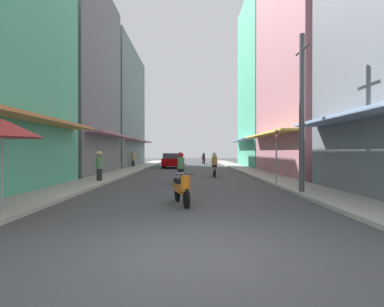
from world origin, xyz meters
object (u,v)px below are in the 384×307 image
Objects in this scene: pedestrian_crossing at (133,158)px; pedestrian_far at (99,165)px; motorbike_silver at (214,166)px; motorbike_orange at (182,188)px; utility_pole at (302,112)px; motorbike_red at (164,161)px; motorbike_maroon at (203,159)px; motorbike_green at (181,162)px; street_sign_no_entry at (276,149)px; vendor_umbrella at (2,128)px; motorbike_white at (181,170)px; parked_car at (172,160)px.

pedestrian_crossing is 1.00× the size of pedestrian_far.
motorbike_silver is 1.02× the size of motorbike_orange.
utility_pole is at bearing 25.25° from motorbike_orange.
motorbike_red is 18.22m from pedestrian_far.
motorbike_silver is at bearing -90.50° from motorbike_maroon.
street_sign_no_entry is (4.89, -12.06, 1.01)m from motorbike_green.
vendor_umbrella reaches higher than pedestrian_crossing.
utility_pole reaches higher than street_sign_no_entry.
motorbike_white is at bearing 61.62° from vendor_umbrella.
motorbike_red is 0.68× the size of street_sign_no_entry.
motorbike_red is at bearing 84.37° from pedestrian_far.
motorbike_white is (0.37, -11.30, 0.00)m from motorbike_green.
motorbike_maroon reaches higher than parked_car.
vendor_umbrella is (-4.10, -7.59, 1.48)m from motorbike_white.
parked_car reaches higher than motorbike_red.
motorbike_orange is 4.96m from vendor_umbrella.
pedestrian_crossing is at bearing -128.40° from motorbike_red.
vendor_umbrella is at bearing -101.55° from motorbike_maroon.
street_sign_no_entry is at bearing -8.74° from pedestrian_far.
utility_pole is 2.27× the size of street_sign_no_entry.
motorbike_silver is at bearing -72.28° from parked_car.
street_sign_no_entry reaches higher than motorbike_green.
motorbike_white is (-0.20, 5.79, 0.20)m from motorbike_orange.
motorbike_silver is at bearing 116.74° from street_sign_no_entry.
motorbike_silver is at bearing -71.41° from motorbike_green.
utility_pole reaches higher than vendor_umbrella.
street_sign_no_entry is (6.95, -19.47, 1.21)m from motorbike_red.
motorbike_silver is 1.00× the size of motorbike_red.
parked_car is at bearing 95.25° from motorbike_white.
motorbike_silver is at bearing 64.65° from motorbike_white.
motorbike_red is 20.71m from street_sign_no_entry.
motorbike_white is at bearing 141.31° from utility_pole.
motorbike_white is 6.38m from utility_pole.
pedestrian_crossing reaches higher than parked_car.
parked_car is 3.91m from pedestrian_crossing.
motorbike_maroon is (4.60, 4.39, 0.20)m from motorbike_red.
pedestrian_far reaches higher than parked_car.
motorbike_maroon is 0.30× the size of utility_pole.
motorbike_white is at bearing 170.41° from street_sign_no_entry.
motorbike_white is 16.04m from pedestrian_crossing.
motorbike_red is at bearing 86.37° from vendor_umbrella.
motorbike_white is 0.30× the size of utility_pole.
motorbike_orange is 5.52m from utility_pole.
motorbike_orange is 0.98× the size of motorbike_maroon.
motorbike_orange is (-1.80, -10.02, -0.20)m from motorbike_silver.
parked_car is (-1.56, 20.54, 0.24)m from motorbike_orange.
motorbike_silver is 7.45m from motorbike_green.
parked_car is 1.56× the size of street_sign_no_entry.
vendor_umbrella reaches higher than motorbike_maroon.
motorbike_maroon is at bearing 67.09° from parked_car.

